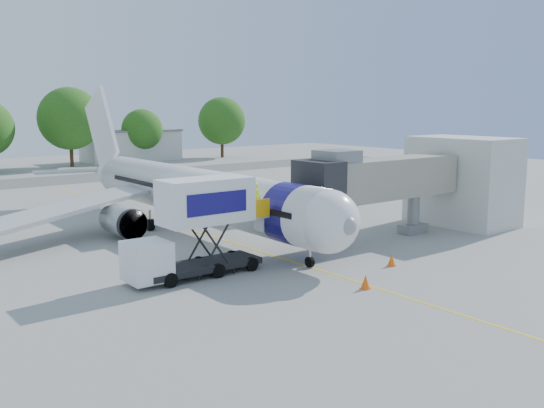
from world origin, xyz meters
TOP-DOWN VIEW (x-y plane):
  - ground at (0.00, 0.00)m, footprint 160.00×160.00m
  - guidance_line at (0.00, 0.00)m, footprint 0.15×70.00m
  - taxiway_strip at (0.00, 42.00)m, footprint 120.00×10.00m
  - aircraft at (0.00, 4.12)m, footprint 34.17×37.73m
  - jet_bridge at (7.99, -7.00)m, footprint 13.90×3.20m
  - terminal_stub at (18.50, -7.00)m, footprint 5.00×8.00m
  - catering_hiloader at (-6.26, -7.00)m, footprint 8.59×2.44m
  - ground_tug at (-1.45, -19.64)m, footprint 4.21×3.28m
  - safety_cone_a at (4.03, -12.32)m, footprint 0.48×0.48m
  - safety_cone_b at (-0.56, -14.53)m, footprint 0.49×0.49m
  - outbuilding_right at (22.00, 62.00)m, footprint 16.40×7.40m
  - tree_e at (10.01, 57.78)m, footprint 9.62×9.62m
  - tree_f at (23.00, 59.70)m, footprint 6.95×6.95m
  - tree_g at (37.84, 57.61)m, footprint 8.59×8.59m

SIDE VIEW (x-z plane):
  - ground at x=0.00m, z-range 0.00..0.00m
  - taxiway_strip at x=0.00m, z-range 0.00..0.01m
  - guidance_line at x=0.00m, z-range 0.00..0.01m
  - safety_cone_a at x=4.03m, z-range -0.02..0.75m
  - safety_cone_b at x=-0.56m, z-range -0.02..0.77m
  - ground_tug at x=-1.45m, z-range 0.04..1.54m
  - outbuilding_right at x=22.00m, z-range 0.01..5.31m
  - catering_hiloader at x=-6.26m, z-range 0.01..5.51m
  - aircraft at x=0.00m, z-range -2.73..8.62m
  - terminal_stub at x=18.50m, z-range 0.00..7.00m
  - jet_bridge at x=7.99m, z-range 1.04..7.64m
  - tree_f at x=23.00m, z-range 0.94..9.81m
  - tree_g at x=37.84m, z-range 1.17..12.13m
  - tree_e at x=10.01m, z-range 1.31..13.58m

